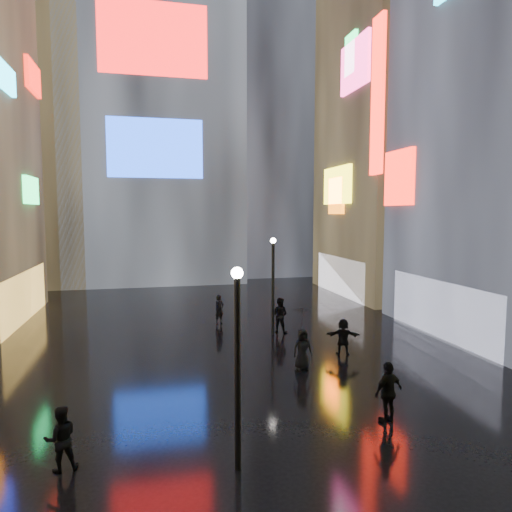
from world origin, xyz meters
name	(u,v)px	position (x,y,z in m)	size (l,w,h in m)	color
ground	(222,335)	(0.00, 20.00, 0.00)	(140.00, 140.00, 0.00)	black
building_right_far	(400,119)	(15.98, 30.00, 13.98)	(10.28, 12.00, 28.00)	black
tower_main	(153,65)	(-3.00, 43.97, 21.01)	(16.00, 14.20, 42.00)	black
tower_flank_right	(265,117)	(9.00, 46.00, 17.00)	(12.00, 12.00, 34.00)	black
tower_flank_left	(30,141)	(-14.00, 42.00, 13.00)	(10.00, 10.00, 26.00)	black
lamp_near	(237,357)	(-1.57, 7.31, 2.94)	(0.30, 0.30, 5.20)	black
lamp_far	(273,280)	(2.71, 19.63, 2.94)	(0.30, 0.30, 5.20)	black
pedestrian_1	(61,439)	(-5.94, 8.31, 0.83)	(0.81, 0.63, 1.66)	black
pedestrian_3	(388,392)	(3.51, 8.88, 0.96)	(1.12, 0.47, 1.92)	black
pedestrian_4	(302,349)	(2.48, 14.08, 0.84)	(0.82, 0.54, 1.69)	black
pedestrian_5	(343,337)	(4.92, 15.47, 0.84)	(1.56, 0.50, 1.68)	black
pedestrian_6	(219,309)	(0.26, 22.58, 0.85)	(0.62, 0.41, 1.71)	black
pedestrian_7	(280,315)	(3.18, 19.94, 0.95)	(0.93, 0.72, 1.91)	black
umbrella_2	(303,318)	(2.48, 14.08, 2.15)	(1.02, 1.04, 0.93)	black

